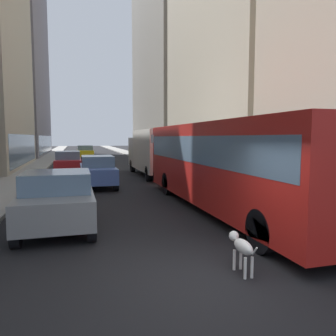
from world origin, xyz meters
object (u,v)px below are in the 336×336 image
Objects in this scene: car_yellow_taxi at (85,152)px; car_blue_hatchback at (97,171)px; car_grey_wagon at (58,199)px; box_truck at (155,151)px; transit_bus at (226,160)px; car_red_coupe at (68,163)px; dalmatian_dog at (241,246)px; pedestrian_with_handbag at (276,178)px.

car_blue_hatchback is at bearing -90.00° from car_yellow_taxi.
car_grey_wagon is 0.55× the size of box_truck.
transit_bus is 8.07m from car_blue_hatchback.
car_red_coupe is 0.95× the size of car_grey_wagon.
car_red_coupe is 4.11× the size of dalmatian_dog.
car_blue_hatchback is 2.72× the size of pedestrian_with_handbag.
box_truck reaches higher than dalmatian_dog.
car_yellow_taxi is at bearing 86.96° from car_grey_wagon.
car_yellow_taxi is at bearing 93.18° from dalmatian_dog.
car_grey_wagon is 2.46× the size of pedestrian_with_handbag.
car_yellow_taxi is 19.25m from box_truck.
car_blue_hatchback is at bearing 134.81° from pedestrian_with_handbag.
car_blue_hatchback is at bearing 119.93° from transit_bus.
car_red_coupe is 18.45m from dalmatian_dog.
car_red_coupe is at bearing 122.31° from pedestrian_with_handbag.
box_truck is (5.60, 11.35, 0.84)m from car_grey_wagon.
transit_bus is 2.91× the size of car_red_coupe.
car_grey_wagon and car_blue_hatchback have the same top height.
transit_bus is 14.32m from car_red_coupe.
car_yellow_taxi is 1.05× the size of car_grey_wagon.
car_grey_wagon is at bearing -116.27° from box_truck.
car_yellow_taxi is 0.58× the size of box_truck.
car_grey_wagon is 8.08m from pedestrian_with_handbag.
transit_bus reaches higher than car_yellow_taxi.
transit_bus is 5.72m from car_grey_wagon.
transit_bus is at bearing -60.07° from car_blue_hatchback.
transit_bus reaches higher than car_grey_wagon.
car_red_coupe reaches higher than dalmatian_dog.
car_blue_hatchback reaches higher than dalmatian_dog.
car_red_coupe and car_grey_wagon have the same top height.
transit_bus is at bearing -82.27° from car_yellow_taxi.
car_blue_hatchback is at bearing -75.53° from car_red_coupe.
transit_bus is 1.54× the size of box_truck.
car_blue_hatchback is at bearing 99.12° from dalmatian_dog.
car_blue_hatchback is 9.07m from pedestrian_with_handbag.
pedestrian_with_handbag is (6.39, -28.96, 0.19)m from car_yellow_taxi.
car_grey_wagon is 12.68m from box_truck.
pedestrian_with_handbag is at bearing -77.56° from car_yellow_taxi.
car_grey_wagon is at bearing -93.04° from car_yellow_taxi.
car_yellow_taxi is 22.53m from car_blue_hatchback.
box_truck reaches higher than pedestrian_with_handbag.
car_red_coupe is 0.86× the size of car_blue_hatchback.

